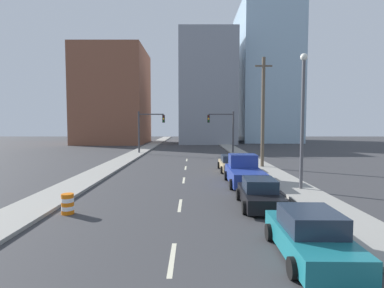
{
  "coord_description": "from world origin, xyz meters",
  "views": [
    {
      "loc": [
        0.62,
        -1.18,
        4.18
      ],
      "look_at": [
        0.67,
        28.53,
        2.2
      ],
      "focal_mm": 28.0,
      "sensor_mm": 36.0,
      "label": 1
    }
  ],
  "objects_px": {
    "utility_pole_right_mid": "(262,112)",
    "sedan_tan": "(230,164)",
    "traffic_barrel": "(67,204)",
    "sedan_teal": "(310,236)",
    "pickup_truck_blue": "(244,172)",
    "traffic_signal_right": "(225,127)",
    "street_lamp": "(302,112)",
    "traffic_signal_left": "(146,127)",
    "sedan_black": "(259,194)"
  },
  "relations": [
    {
      "from": "sedan_black",
      "to": "sedan_tan",
      "type": "bearing_deg",
      "value": 92.34
    },
    {
      "from": "traffic_signal_left",
      "to": "utility_pole_right_mid",
      "type": "height_order",
      "value": "utility_pole_right_mid"
    },
    {
      "from": "traffic_signal_right",
      "to": "pickup_truck_blue",
      "type": "relative_size",
      "value": 1.13
    },
    {
      "from": "traffic_barrel",
      "to": "utility_pole_right_mid",
      "type": "bearing_deg",
      "value": 49.42
    },
    {
      "from": "street_lamp",
      "to": "pickup_truck_blue",
      "type": "height_order",
      "value": "street_lamp"
    },
    {
      "from": "utility_pole_right_mid",
      "to": "sedan_tan",
      "type": "height_order",
      "value": "utility_pole_right_mid"
    },
    {
      "from": "traffic_barrel",
      "to": "pickup_truck_blue",
      "type": "bearing_deg",
      "value": 36.42
    },
    {
      "from": "traffic_signal_right",
      "to": "sedan_tan",
      "type": "relative_size",
      "value": 1.26
    },
    {
      "from": "traffic_signal_right",
      "to": "sedan_black",
      "type": "bearing_deg",
      "value": -92.8
    },
    {
      "from": "traffic_barrel",
      "to": "sedan_teal",
      "type": "distance_m",
      "value": 10.52
    },
    {
      "from": "pickup_truck_blue",
      "to": "sedan_black",
      "type": "bearing_deg",
      "value": -91.79
    },
    {
      "from": "traffic_barrel",
      "to": "sedan_teal",
      "type": "bearing_deg",
      "value": -25.55
    },
    {
      "from": "traffic_signal_right",
      "to": "sedan_tan",
      "type": "distance_m",
      "value": 15.88
    },
    {
      "from": "sedan_teal",
      "to": "pickup_truck_blue",
      "type": "relative_size",
      "value": 0.83
    },
    {
      "from": "traffic_barrel",
      "to": "sedan_tan",
      "type": "relative_size",
      "value": 0.2
    },
    {
      "from": "sedan_tan",
      "to": "sedan_black",
      "type": "bearing_deg",
      "value": -90.21
    },
    {
      "from": "sedan_black",
      "to": "pickup_truck_blue",
      "type": "xyz_separation_m",
      "value": [
        0.23,
        5.74,
        0.17
      ]
    },
    {
      "from": "sedan_black",
      "to": "pickup_truck_blue",
      "type": "relative_size",
      "value": 0.82
    },
    {
      "from": "traffic_barrel",
      "to": "sedan_black",
      "type": "bearing_deg",
      "value": 7.46
    },
    {
      "from": "street_lamp",
      "to": "sedan_tan",
      "type": "bearing_deg",
      "value": 112.45
    },
    {
      "from": "traffic_barrel",
      "to": "sedan_tan",
      "type": "height_order",
      "value": "sedan_tan"
    },
    {
      "from": "traffic_signal_left",
      "to": "traffic_barrel",
      "type": "bearing_deg",
      "value": -88.74
    },
    {
      "from": "traffic_barrel",
      "to": "pickup_truck_blue",
      "type": "distance_m",
      "value": 11.71
    },
    {
      "from": "pickup_truck_blue",
      "to": "traffic_signal_left",
      "type": "bearing_deg",
      "value": 115.58
    },
    {
      "from": "sedan_black",
      "to": "sedan_tan",
      "type": "xyz_separation_m",
      "value": [
        0.06,
        11.66,
        -0.01
      ]
    },
    {
      "from": "traffic_signal_left",
      "to": "sedan_black",
      "type": "distance_m",
      "value": 29.06
    },
    {
      "from": "traffic_signal_right",
      "to": "traffic_barrel",
      "type": "height_order",
      "value": "traffic_signal_right"
    },
    {
      "from": "traffic_signal_left",
      "to": "sedan_teal",
      "type": "bearing_deg",
      "value": -72.91
    },
    {
      "from": "traffic_signal_left",
      "to": "traffic_signal_right",
      "type": "height_order",
      "value": "same"
    },
    {
      "from": "sedan_black",
      "to": "sedan_teal",
      "type": "bearing_deg",
      "value": -84.38
    },
    {
      "from": "traffic_signal_left",
      "to": "sedan_teal",
      "type": "height_order",
      "value": "traffic_signal_left"
    },
    {
      "from": "street_lamp",
      "to": "sedan_teal",
      "type": "distance_m",
      "value": 10.69
    },
    {
      "from": "sedan_black",
      "to": "traffic_barrel",
      "type": "bearing_deg",
      "value": -169.93
    },
    {
      "from": "traffic_signal_left",
      "to": "sedan_tan",
      "type": "relative_size",
      "value": 1.26
    },
    {
      "from": "sedan_black",
      "to": "pickup_truck_blue",
      "type": "bearing_deg",
      "value": 90.36
    },
    {
      "from": "traffic_signal_left",
      "to": "pickup_truck_blue",
      "type": "bearing_deg",
      "value": -64.88
    },
    {
      "from": "traffic_signal_left",
      "to": "sedan_black",
      "type": "height_order",
      "value": "traffic_signal_left"
    },
    {
      "from": "traffic_signal_right",
      "to": "utility_pole_right_mid",
      "type": "height_order",
      "value": "utility_pole_right_mid"
    },
    {
      "from": "traffic_barrel",
      "to": "pickup_truck_blue",
      "type": "height_order",
      "value": "pickup_truck_blue"
    },
    {
      "from": "utility_pole_right_mid",
      "to": "street_lamp",
      "type": "bearing_deg",
      "value": -89.23
    },
    {
      "from": "utility_pole_right_mid",
      "to": "traffic_barrel",
      "type": "bearing_deg",
      "value": -130.58
    },
    {
      "from": "street_lamp",
      "to": "sedan_teal",
      "type": "xyz_separation_m",
      "value": [
        -3.1,
        -9.31,
        -4.22
      ]
    },
    {
      "from": "sedan_teal",
      "to": "traffic_signal_right",
      "type": "bearing_deg",
      "value": 89.38
    },
    {
      "from": "traffic_signal_right",
      "to": "traffic_barrel",
      "type": "distance_m",
      "value": 30.45
    },
    {
      "from": "street_lamp",
      "to": "pickup_truck_blue",
      "type": "distance_m",
      "value": 5.6
    },
    {
      "from": "traffic_signal_left",
      "to": "street_lamp",
      "type": "relative_size",
      "value": 0.7
    },
    {
      "from": "utility_pole_right_mid",
      "to": "sedan_teal",
      "type": "bearing_deg",
      "value": -98.83
    },
    {
      "from": "street_lamp",
      "to": "sedan_black",
      "type": "relative_size",
      "value": 1.97
    },
    {
      "from": "utility_pole_right_mid",
      "to": "pickup_truck_blue",
      "type": "bearing_deg",
      "value": -111.81
    },
    {
      "from": "traffic_signal_right",
      "to": "sedan_black",
      "type": "height_order",
      "value": "traffic_signal_right"
    }
  ]
}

